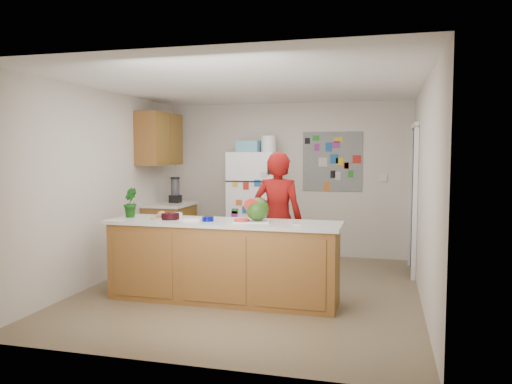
% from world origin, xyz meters
% --- Properties ---
extents(floor, '(4.00, 4.50, 0.02)m').
position_xyz_m(floor, '(0.00, 0.00, -0.01)').
color(floor, brown).
rests_on(floor, ground).
extents(wall_back, '(4.00, 0.02, 2.50)m').
position_xyz_m(wall_back, '(0.00, 2.26, 1.25)').
color(wall_back, beige).
rests_on(wall_back, ground).
extents(wall_left, '(0.02, 4.50, 2.50)m').
position_xyz_m(wall_left, '(-2.01, 0.00, 1.25)').
color(wall_left, beige).
rests_on(wall_left, ground).
extents(wall_right, '(0.02, 4.50, 2.50)m').
position_xyz_m(wall_right, '(2.01, 0.00, 1.25)').
color(wall_right, beige).
rests_on(wall_right, ground).
extents(ceiling, '(4.00, 4.50, 0.02)m').
position_xyz_m(ceiling, '(0.00, 0.00, 2.51)').
color(ceiling, white).
rests_on(ceiling, wall_back).
extents(doorway, '(0.03, 0.85, 2.04)m').
position_xyz_m(doorway, '(1.99, 1.45, 1.02)').
color(doorway, black).
rests_on(doorway, ground).
extents(peninsula_base, '(2.60, 0.62, 0.88)m').
position_xyz_m(peninsula_base, '(-0.20, -0.50, 0.44)').
color(peninsula_base, brown).
rests_on(peninsula_base, floor).
extents(peninsula_top, '(2.68, 0.70, 0.04)m').
position_xyz_m(peninsula_top, '(-0.20, -0.50, 0.90)').
color(peninsula_top, silver).
rests_on(peninsula_top, peninsula_base).
extents(side_counter_base, '(0.60, 0.80, 0.86)m').
position_xyz_m(side_counter_base, '(-1.69, 1.35, 0.43)').
color(side_counter_base, brown).
rests_on(side_counter_base, floor).
extents(side_counter_top, '(0.64, 0.84, 0.04)m').
position_xyz_m(side_counter_top, '(-1.69, 1.35, 0.88)').
color(side_counter_top, silver).
rests_on(side_counter_top, side_counter_base).
extents(upper_cabinets, '(0.35, 1.00, 0.80)m').
position_xyz_m(upper_cabinets, '(-1.82, 1.30, 1.90)').
color(upper_cabinets, brown).
rests_on(upper_cabinets, wall_left).
extents(refrigerator, '(0.75, 0.70, 1.70)m').
position_xyz_m(refrigerator, '(-0.45, 1.88, 0.85)').
color(refrigerator, silver).
rests_on(refrigerator, floor).
extents(fridge_top_bin, '(0.35, 0.28, 0.18)m').
position_xyz_m(fridge_top_bin, '(-0.55, 1.88, 1.79)').
color(fridge_top_bin, '#5999B2').
rests_on(fridge_top_bin, refrigerator).
extents(photo_collage, '(0.95, 0.01, 0.95)m').
position_xyz_m(photo_collage, '(0.75, 2.24, 1.55)').
color(photo_collage, slate).
rests_on(photo_collage, wall_back).
extents(person, '(0.65, 0.45, 1.71)m').
position_xyz_m(person, '(0.29, 0.22, 0.85)').
color(person, maroon).
rests_on(person, floor).
extents(blender_appliance, '(0.14, 0.14, 0.38)m').
position_xyz_m(blender_appliance, '(-1.64, 1.46, 1.09)').
color(blender_appliance, black).
rests_on(blender_appliance, side_counter_top).
extents(cutting_board, '(0.45, 0.37, 0.01)m').
position_xyz_m(cutting_board, '(0.13, -0.49, 0.93)').
color(cutting_board, silver).
rests_on(cutting_board, peninsula_top).
extents(watermelon, '(0.26, 0.26, 0.26)m').
position_xyz_m(watermelon, '(0.19, -0.47, 1.06)').
color(watermelon, '#285113').
rests_on(watermelon, cutting_board).
extents(watermelon_slice, '(0.17, 0.17, 0.02)m').
position_xyz_m(watermelon_slice, '(0.03, -0.54, 0.94)').
color(watermelon_slice, '#DE3052').
rests_on(watermelon_slice, cutting_board).
extents(cherry_bowl, '(0.22, 0.22, 0.07)m').
position_xyz_m(cherry_bowl, '(-0.83, -0.52, 0.96)').
color(cherry_bowl, black).
rests_on(cherry_bowl, peninsula_top).
extents(white_bowl, '(0.22, 0.22, 0.06)m').
position_xyz_m(white_bowl, '(-0.84, -0.41, 0.95)').
color(white_bowl, white).
rests_on(white_bowl, peninsula_top).
extents(cobalt_bowl, '(0.15, 0.15, 0.05)m').
position_xyz_m(cobalt_bowl, '(-0.36, -0.56, 0.95)').
color(cobalt_bowl, '#000768').
rests_on(cobalt_bowl, peninsula_top).
extents(plate, '(0.29, 0.29, 0.02)m').
position_xyz_m(plate, '(-0.96, -0.48, 0.93)').
color(plate, beige).
rests_on(plate, peninsula_top).
extents(paper_towel, '(0.23, 0.21, 0.02)m').
position_xyz_m(paper_towel, '(-0.56, -0.54, 0.93)').
color(paper_towel, white).
rests_on(paper_towel, peninsula_top).
extents(keys, '(0.09, 0.04, 0.01)m').
position_xyz_m(keys, '(0.67, -0.58, 0.93)').
color(keys, gray).
rests_on(keys, peninsula_top).
extents(potted_plant, '(0.24, 0.25, 0.35)m').
position_xyz_m(potted_plant, '(-1.39, -0.45, 1.09)').
color(potted_plant, '#134115').
rests_on(potted_plant, peninsula_top).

